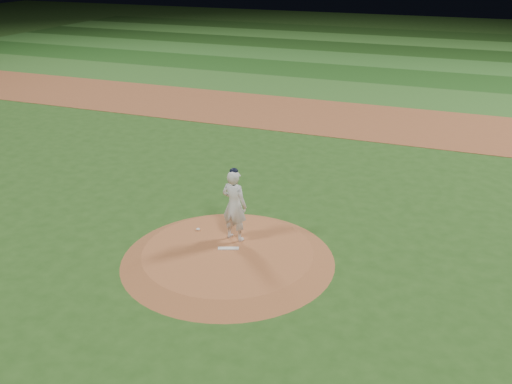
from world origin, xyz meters
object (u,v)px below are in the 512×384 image
pitching_rubber (228,248)px  pitcher_on_mound (234,205)px  rosin_bag (198,229)px  pitchers_mound (228,255)px

pitching_rubber → pitcher_on_mound: (-0.06, 0.58, 0.98)m
pitcher_on_mound → rosin_bag: bearing=175.7°
pitching_rubber → pitcher_on_mound: size_ratio=0.27×
rosin_bag → pitchers_mound: bearing=-32.1°
pitching_rubber → rosin_bag: bearing=129.2°
pitchers_mound → rosin_bag: size_ratio=48.44×
pitchers_mound → pitching_rubber: bearing=107.0°
pitching_rubber → rosin_bag: rosin_bag is taller
pitchers_mound → rosin_bag: (-1.24, 0.78, 0.16)m
pitching_rubber → pitcher_on_mound: 1.14m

